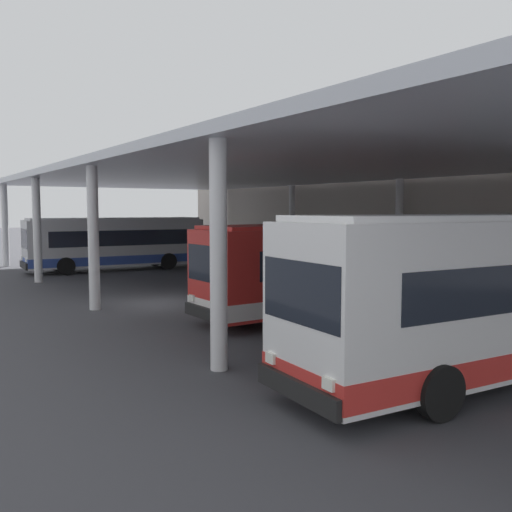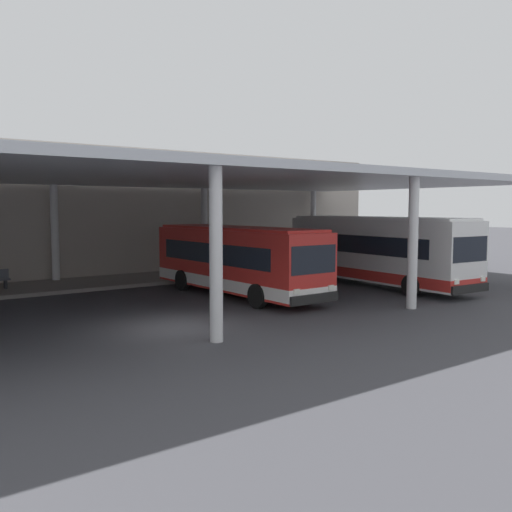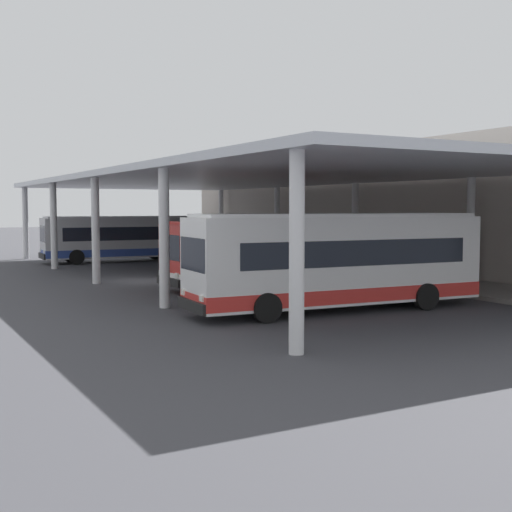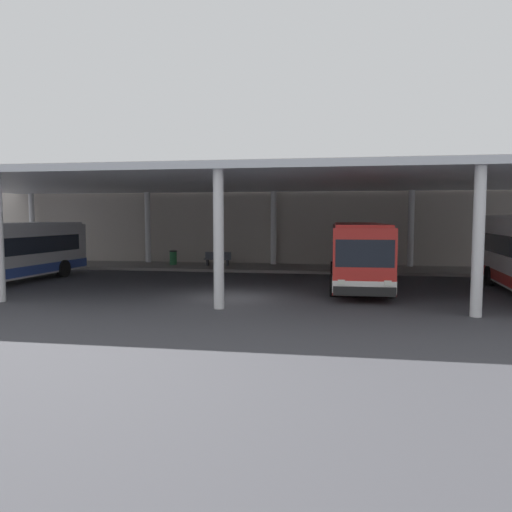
# 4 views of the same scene
# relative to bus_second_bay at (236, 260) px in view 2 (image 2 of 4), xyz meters

# --- Properties ---
(ground_plane) EXTENTS (200.00, 200.00, 0.00)m
(ground_plane) POSITION_rel_bus_second_bay_xyz_m (-5.45, -4.40, -1.66)
(ground_plane) COLOR #3D3D42
(platform_kerb) EXTENTS (42.00, 4.50, 0.18)m
(platform_kerb) POSITION_rel_bus_second_bay_xyz_m (-5.45, 7.35, -1.57)
(platform_kerb) COLOR gray
(platform_kerb) RESTS_ON ground
(station_building_facade) EXTENTS (48.00, 1.60, 7.59)m
(station_building_facade) POSITION_rel_bus_second_bay_xyz_m (-5.45, 10.60, 2.14)
(station_building_facade) COLOR #ADA399
(station_building_facade) RESTS_ON ground
(canopy_shelter) EXTENTS (40.00, 17.00, 5.55)m
(canopy_shelter) POSITION_rel_bus_second_bay_xyz_m (-5.45, 1.10, 3.63)
(canopy_shelter) COLOR silver
(canopy_shelter) RESTS_ON ground
(bus_second_bay) EXTENTS (2.80, 10.55, 3.17)m
(bus_second_bay) POSITION_rel_bus_second_bay_xyz_m (0.00, 0.00, 0.00)
(bus_second_bay) COLOR red
(bus_second_bay) RESTS_ON ground
(bus_middle_bay) EXTENTS (3.26, 11.47, 3.57)m
(bus_middle_bay) POSITION_rel_bus_second_bay_xyz_m (7.63, -1.67, 0.19)
(bus_middle_bay) COLOR white
(bus_middle_bay) RESTS_ON ground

